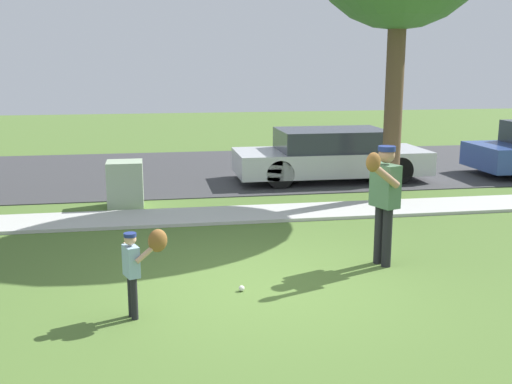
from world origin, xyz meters
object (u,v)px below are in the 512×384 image
object	(u,v)px
person_adult	(383,192)
person_child	(139,260)
baseball	(242,288)
utility_cabinet	(125,184)
parked_sedan_silver	(331,155)

from	to	relation	value
person_adult	person_child	xyz separation A→B (m)	(-3.32, -1.25, -0.38)
person_child	baseball	size ratio (longest dim) A/B	13.93
person_child	baseball	distance (m)	1.52
utility_cabinet	parked_sedan_silver	size ratio (longest dim) A/B	0.20
utility_cabinet	parked_sedan_silver	xyz separation A→B (m)	(4.80, 1.95, 0.17)
person_adult	person_child	bearing A→B (deg)	0.36
person_adult	utility_cabinet	world-z (taller)	person_adult
baseball	parked_sedan_silver	distance (m)	7.62
person_adult	person_child	size ratio (longest dim) A/B	1.65
person_adult	utility_cabinet	bearing A→B (deg)	-69.70
person_child	parked_sedan_silver	distance (m)	8.71
person_child	parked_sedan_silver	world-z (taller)	parked_sedan_silver
person_adult	baseball	xyz separation A→B (m)	(-2.08, -0.65, -1.02)
utility_cabinet	baseball	bearing A→B (deg)	-72.12
baseball	utility_cabinet	size ratio (longest dim) A/B	0.08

